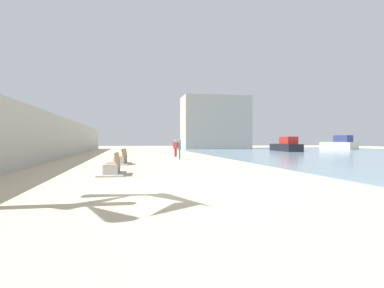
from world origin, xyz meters
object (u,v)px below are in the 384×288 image
Objects in this scene: bench_near at (113,169)px; boat_distant at (286,146)px; bench_far at (121,161)px; person_walking at (176,147)px; boat_far_left at (339,144)px; person_standing at (180,148)px.

boat_distant is at bearing 49.61° from bench_near.
person_walking is (4.66, 8.24, 0.66)m from bench_far.
person_walking is 20.51m from boat_distant.
boat_far_left is (35.68, 27.44, 0.66)m from bench_far.
person_standing is at bearing 65.63° from bench_near.
boat_far_left reaches higher than person_standing.
person_walking is at bearing 60.49° from bench_far.
bench_near is 0.32× the size of boat_far_left.
boat_distant is 16.00m from boat_far_left.
bench_far is 5.98m from person_standing.
person_walking is 0.19× the size of boat_distant.
bench_far is (0.23, 6.05, 0.00)m from bench_near.
boat_distant is at bearing 42.08° from person_standing.
person_standing reaches higher than person_walking.
boat_distant is (21.68, 19.70, 0.53)m from bench_far.
bench_far is 45.02m from boat_far_left.
boat_distant reaches higher than bench_near.
boat_far_left reaches higher than bench_far.
person_standing reaches higher than bench_near.
person_walking is at bearing -148.24° from boat_far_left.
person_walking is 4.20m from person_standing.
person_walking is 0.23× the size of boat_far_left.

